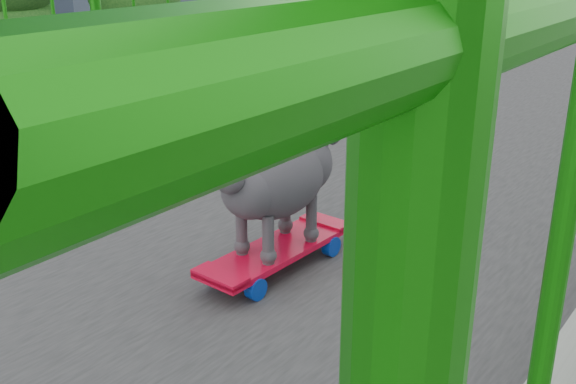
# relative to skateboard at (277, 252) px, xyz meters

# --- Properties ---
(skateboard) EXTENTS (0.18, 0.53, 0.07)m
(skateboard) POSITION_rel_skateboard_xyz_m (0.00, 0.00, 0.00)
(skateboard) COLOR red
(skateboard) RESTS_ON footbridge
(poodle) EXTENTS (0.23, 0.52, 0.43)m
(poodle) POSITION_rel_skateboard_xyz_m (0.00, 0.03, 0.25)
(poodle) COLOR #312F34
(poodle) RESTS_ON skateboard
(car_0) EXTENTS (1.60, 3.97, 1.35)m
(car_0) POSITION_rel_skateboard_xyz_m (-6.45, 6.37, -6.38)
(car_0) COLOR gray
(car_0) RESTS_ON ground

